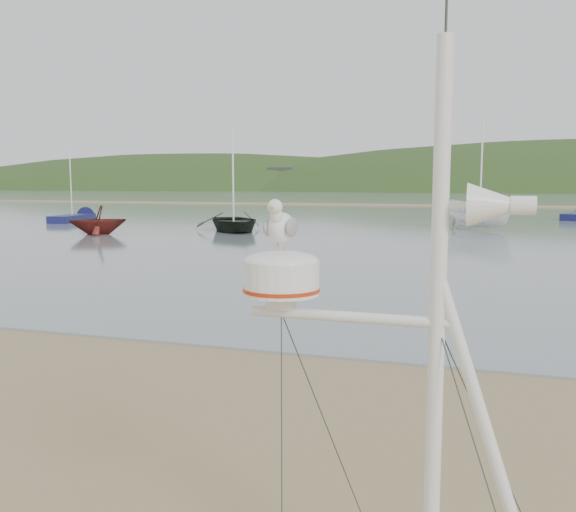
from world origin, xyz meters
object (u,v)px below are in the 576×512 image
(boat_dark, at_px, (233,184))
(boat_white, at_px, (481,188))
(mast_rig, at_px, (422,500))
(boat_red, at_px, (97,207))
(sailboat_blue_near, at_px, (82,217))

(boat_dark, bearing_deg, boat_white, -11.51)
(boat_white, bearing_deg, mast_rig, -140.90)
(boat_red, xyz_separation_m, sailboat_blue_near, (-8.45, 10.07, -1.22))
(boat_white, relative_size, sailboat_blue_near, 0.79)
(sailboat_blue_near, bearing_deg, mast_rig, -51.38)
(mast_rig, distance_m, boat_dark, 32.02)
(boat_white, xyz_separation_m, sailboat_blue_near, (-28.10, 0.42, -2.19))
(boat_red, xyz_separation_m, boat_white, (19.66, 9.65, 0.97))
(sailboat_blue_near, bearing_deg, boat_white, -0.86)
(mast_rig, relative_size, boat_red, 1.47)
(mast_rig, relative_size, sailboat_blue_near, 0.70)
(mast_rig, bearing_deg, boat_red, 128.06)
(boat_dark, xyz_separation_m, boat_red, (-6.18, -4.16, -1.20))
(sailboat_blue_near, bearing_deg, boat_red, -50.03)
(boat_dark, bearing_deg, mast_rig, -99.07)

